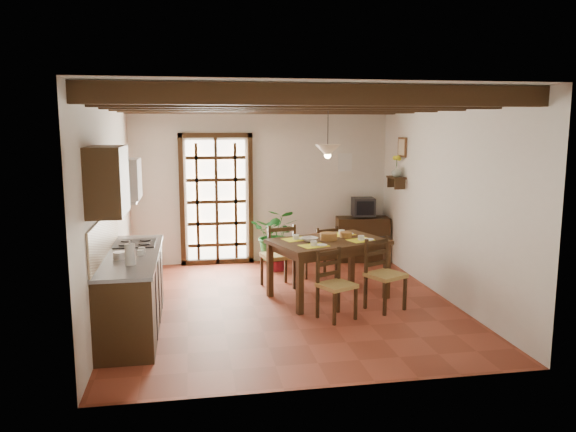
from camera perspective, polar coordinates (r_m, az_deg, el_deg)
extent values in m
plane|color=brown|center=(7.74, -0.22, -8.93)|extent=(5.00, 5.00, 0.00)
cube|color=silver|center=(9.88, -2.68, 3.34)|extent=(4.50, 0.02, 2.80)
cube|color=silver|center=(5.01, 4.60, -2.46)|extent=(4.50, 0.02, 2.80)
cube|color=silver|center=(7.39, -17.69, 0.92)|extent=(0.02, 5.00, 2.80)
cube|color=silver|center=(8.11, 15.65, 1.72)|extent=(0.02, 5.00, 2.80)
cube|color=white|center=(7.37, -0.23, 12.25)|extent=(4.50, 5.00, 0.02)
cube|color=black|center=(5.30, 3.68, 12.21)|extent=(4.50, 0.14, 0.20)
cube|color=black|center=(6.12, 1.80, 11.82)|extent=(4.50, 0.14, 0.20)
cube|color=black|center=(6.95, 0.36, 11.52)|extent=(4.50, 0.14, 0.20)
cube|color=black|center=(7.77, -0.77, 11.28)|extent=(4.50, 0.14, 0.20)
cube|color=black|center=(8.60, -1.68, 11.08)|extent=(4.50, 0.14, 0.20)
cube|color=black|center=(9.44, -2.42, 10.91)|extent=(4.50, 0.14, 0.20)
cube|color=white|center=(9.84, -7.28, 1.49)|extent=(1.01, 0.02, 2.11)
cube|color=black|center=(9.70, -7.41, 8.14)|extent=(1.26, 0.10, 0.08)
cube|color=black|center=(9.78, -10.73, 1.36)|extent=(0.08, 0.10, 2.28)
cube|color=black|center=(9.83, -3.83, 1.54)|extent=(0.08, 0.10, 2.28)
cube|color=black|center=(9.77, -7.26, 1.44)|extent=(1.01, 0.03, 2.02)
cube|color=black|center=(6.97, -15.50, -7.55)|extent=(0.60, 2.20, 0.88)
cube|color=slate|center=(6.86, -15.66, -3.86)|extent=(0.64, 2.25, 0.04)
cube|color=tan|center=(6.85, -18.12, -2.03)|extent=(0.02, 2.20, 0.50)
cube|color=black|center=(6.03, -17.88, 3.44)|extent=(0.35, 0.80, 0.70)
cube|color=white|center=(7.28, -16.32, 3.64)|extent=(0.38, 0.60, 0.50)
cube|color=silver|center=(7.31, -16.22, 1.53)|extent=(0.32, 0.55, 0.04)
cube|color=black|center=(7.39, -15.26, -2.72)|extent=(0.50, 0.55, 0.02)
cylinder|color=white|center=(6.29, -15.74, -3.82)|extent=(0.11, 0.11, 0.24)
cylinder|color=silver|center=(6.62, -16.75, -3.94)|extent=(0.14, 0.14, 0.10)
cube|color=#3B2513|center=(7.84, 4.12, -2.63)|extent=(1.76, 1.42, 0.05)
cube|color=#3B2513|center=(7.86, 4.12, -3.22)|extent=(1.59, 1.28, 0.11)
cube|color=#3B2513|center=(8.66, 6.48, -4.35)|extent=(0.10, 0.10, 0.78)
cube|color=#3B2513|center=(7.96, -1.84, -5.51)|extent=(0.10, 0.10, 0.78)
cube|color=#3B2513|center=(8.00, 10.00, -5.57)|extent=(0.10, 0.10, 0.78)
cube|color=#3B2513|center=(7.24, 1.22, -7.02)|extent=(0.10, 0.10, 0.78)
cube|color=#A98F48|center=(7.08, 4.97, -7.04)|extent=(0.53, 0.52, 0.05)
cube|color=black|center=(7.14, 4.13, -5.04)|extent=(0.38, 0.21, 0.44)
cube|color=black|center=(7.14, 4.95, -8.71)|extent=(0.51, 0.50, 0.43)
cube|color=#A98F48|center=(7.51, 9.88, -5.94)|extent=(0.57, 0.56, 0.05)
cube|color=black|center=(7.57, 8.96, -3.94)|extent=(0.41, 0.23, 0.48)
cube|color=black|center=(7.57, 9.83, -7.64)|extent=(0.55, 0.54, 0.47)
cube|color=#A98F48|center=(8.40, -1.05, -4.05)|extent=(0.52, 0.51, 0.05)
cube|color=black|center=(8.18, -0.63, -2.64)|extent=(0.45, 0.12, 0.49)
cube|color=black|center=(8.46, -1.05, -5.64)|extent=(0.50, 0.48, 0.48)
cube|color=#A98F48|center=(8.78, 3.39, -3.81)|extent=(0.51, 0.50, 0.05)
cube|color=black|center=(8.60, 3.99, -2.58)|extent=(0.39, 0.17, 0.44)
cube|color=black|center=(8.83, 3.38, -5.18)|extent=(0.48, 0.47, 0.43)
cube|color=yellow|center=(7.51, 1.74, -2.31)|extent=(0.35, 0.26, 0.01)
cube|color=yellow|center=(7.69, 7.34, -2.10)|extent=(0.35, 0.26, 0.01)
cube|color=yellow|center=(7.97, 1.04, -1.63)|extent=(0.35, 0.26, 0.01)
cube|color=yellow|center=(8.15, 6.34, -1.44)|extent=(0.35, 0.26, 0.01)
cylinder|color=olive|center=(7.81, 4.14, -1.52)|extent=(0.24, 0.24, 0.10)
imported|color=white|center=(7.73, 2.20, -2.37)|extent=(0.28, 0.28, 0.05)
cube|color=black|center=(10.15, 7.58, -2.33)|extent=(0.97, 0.53, 0.79)
cube|color=black|center=(10.05, 7.65, 0.93)|extent=(0.41, 0.38, 0.32)
cube|color=black|center=(9.89, 7.94, 0.79)|extent=(0.31, 0.05, 0.24)
cube|color=white|center=(10.13, 5.81, 5.44)|extent=(0.25, 0.03, 0.32)
cone|color=maroon|center=(9.48, -1.23, -4.82)|extent=(0.34, 0.34, 0.21)
imported|color=#144C19|center=(9.38, -1.24, -2.10)|extent=(2.46, 2.27, 2.26)
cube|color=black|center=(9.51, 10.95, 3.86)|extent=(0.20, 0.42, 0.03)
cube|color=black|center=(9.36, 11.30, 3.22)|extent=(0.18, 0.03, 0.18)
cube|color=black|center=(9.68, 10.57, 3.43)|extent=(0.18, 0.03, 0.18)
imported|color=#B2BFB2|center=(9.50, 10.97, 4.46)|extent=(0.15, 0.15, 0.15)
sphere|color=yellow|center=(9.49, 11.01, 5.73)|extent=(0.14, 0.14, 0.14)
cylinder|color=#144C19|center=(9.50, 10.98, 4.83)|extent=(0.01, 0.01, 0.28)
cube|color=brown|center=(9.51, 11.52, 6.87)|extent=(0.03, 0.32, 0.32)
cube|color=#C3B292|center=(9.51, 11.44, 6.87)|extent=(0.01, 0.26, 0.26)
cylinder|color=black|center=(7.77, 4.09, 9.49)|extent=(0.01, 0.01, 0.70)
cone|color=#F2E0C3|center=(7.78, 4.05, 6.76)|extent=(0.36, 0.36, 0.14)
sphere|color=#FFD88C|center=(7.78, 4.05, 6.17)|extent=(0.09, 0.09, 0.09)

